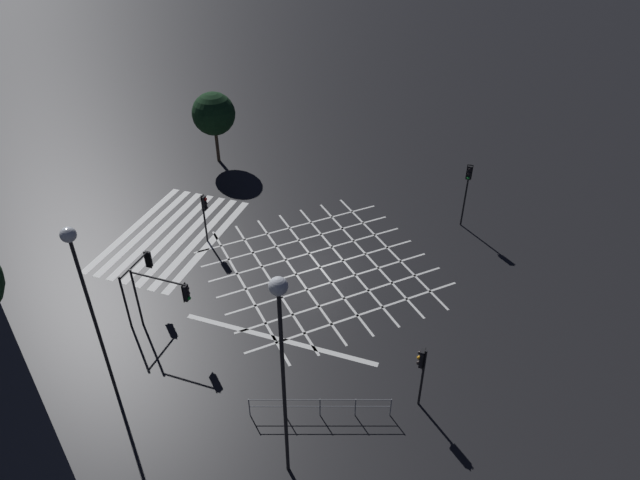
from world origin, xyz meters
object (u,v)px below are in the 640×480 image
Objects in this scene: street_tree_near at (214,114)px; traffic_light_se_cross at (165,292)px; traffic_light_median_south at (205,209)px; street_lamp_east at (81,277)px; traffic_light_se_main at (139,273)px; traffic_light_ne_cross at (422,366)px; street_lamp_west at (281,336)px; traffic_light_nw_main at (467,183)px.

traffic_light_se_cross is at bearing 20.73° from street_tree_near.
traffic_light_median_south is 0.92× the size of traffic_light_se_cross.
street_lamp_east is at bearing -81.36° from traffic_light_median_south.
traffic_light_se_cross is at bearing -116.71° from traffic_light_se_main.
traffic_light_se_main is (-1.36, -14.64, 0.02)m from traffic_light_ne_cross.
street_tree_near is at bearing -43.03° from traffic_light_ne_cross.
traffic_light_median_south is at bearing -0.74° from traffic_light_se_main.
traffic_light_median_south is 0.34× the size of street_lamp_west.
traffic_light_nw_main is 1.35× the size of traffic_light_se_main.
traffic_light_ne_cross reaches higher than traffic_light_median_south.
traffic_light_ne_cross is 0.76× the size of traffic_light_nw_main.
traffic_light_median_south is at bearing -171.36° from street_lamp_east.
traffic_light_se_main is at bearing -120.48° from street_lamp_west.
traffic_light_nw_main is at bearing -89.26° from traffic_light_ne_cross.
traffic_light_se_cross is at bearing -39.85° from traffic_light_nw_main.
traffic_light_ne_cross is 26.12m from street_tree_near.
traffic_light_ne_cross is 12.42m from traffic_light_se_cross.
traffic_light_se_main is (6.57, -0.08, 0.03)m from traffic_light_median_south.
traffic_light_median_south is at bearing -64.12° from traffic_light_nw_main.
traffic_light_nw_main is at bearing 50.15° from traffic_light_se_cross.
traffic_light_se_cross is 10.78m from street_lamp_west.
traffic_light_ne_cross reaches higher than traffic_light_se_main.
street_lamp_east reaches higher than traffic_light_nw_main.
street_lamp_west is at bearing 83.81° from street_lamp_east.
traffic_light_nw_main reaches higher than traffic_light_se_main.
street_tree_near is (-17.55, -6.64, 1.18)m from traffic_light_se_cross.
street_lamp_east is at bearing -33.76° from traffic_light_nw_main.
street_lamp_west is at bearing -11.19° from traffic_light_nw_main.
traffic_light_nw_main is 1.22× the size of traffic_light_se_cross.
traffic_light_se_main is 0.34× the size of street_lamp_west.
traffic_light_median_south is 10.95m from street_tree_near.
street_tree_near is at bearing -163.79° from street_lamp_east.
street_tree_near is at bearing -98.74° from traffic_light_nw_main.
street_tree_near reaches higher than traffic_light_median_south.
street_lamp_west is (0.94, 8.66, 0.59)m from street_lamp_east.
street_lamp_west reaches higher than traffic_light_ne_cross.
street_lamp_west is at bearing 33.47° from street_tree_near.
traffic_light_median_south is 0.75× the size of traffic_light_nw_main.
street_tree_near reaches higher than traffic_light_nw_main.
traffic_light_median_south is at bearing 24.55° from street_tree_near.
traffic_light_median_south is 15.98m from traffic_light_nw_main.
traffic_light_nw_main is 0.49× the size of street_lamp_east.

